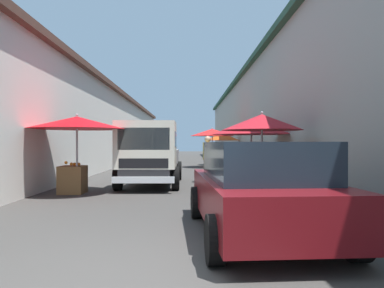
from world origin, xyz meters
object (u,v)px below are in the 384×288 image
fruit_stall_near_left (223,140)px  fruit_stall_near_right (212,136)px  fruit_stall_far_left (263,133)px  delivery_truck (149,155)px  parked_scooter (230,165)px  fruit_stall_far_right (251,132)px  fruit_stall_mid_lane (76,130)px  plastic_stool (164,165)px  vendor_by_crates (208,156)px  vendor_in_shade (160,153)px  hatchback_car (259,188)px

fruit_stall_near_left → fruit_stall_near_right: (-2.29, 0.84, 0.19)m
fruit_stall_far_left → delivery_truck: size_ratio=0.46×
fruit_stall_near_right → fruit_stall_far_left: fruit_stall_near_right is taller
delivery_truck → parked_scooter: bearing=-33.5°
fruit_stall_far_right → fruit_stall_mid_lane: 5.76m
fruit_stall_mid_lane → delivery_truck: (1.52, -1.87, -0.75)m
fruit_stall_mid_lane → delivery_truck: fruit_stall_mid_lane is taller
fruit_stall_far_right → parked_scooter: fruit_stall_far_right is taller
fruit_stall_far_left → plastic_stool: fruit_stall_far_left is taller
fruit_stall_near_left → plastic_stool: size_ratio=5.21×
fruit_stall_far_right → delivery_truck: size_ratio=0.56×
fruit_stall_far_right → vendor_by_crates: bearing=66.7°
vendor_in_shade → plastic_stool: size_ratio=3.82×
hatchback_car → parked_scooter: 10.83m
fruit_stall_near_left → plastic_stool: bearing=147.1°
hatchback_car → vendor_in_shade: 12.04m
fruit_stall_near_left → fruit_stall_near_right: fruit_stall_near_right is taller
vendor_by_crates → plastic_stool: vendor_by_crates is taller
fruit_stall_far_right → fruit_stall_near_right: fruit_stall_near_right is taller
fruit_stall_far_left → hatchback_car: bearing=167.5°
vendor_by_crates → fruit_stall_near_left: bearing=-8.4°
delivery_truck → vendor_in_shade: 5.72m
fruit_stall_mid_lane → fruit_stall_far_right: bearing=-66.5°
fruit_stall_near_left → vendor_in_shade: bearing=148.8°
fruit_stall_near_right → fruit_stall_near_left: bearing=-20.3°
fruit_stall_mid_lane → plastic_stool: bearing=-13.7°
fruit_stall_far_left → fruit_stall_near_left: bearing=-1.0°
delivery_truck → fruit_stall_near_right: bearing=-15.8°
fruit_stall_far_right → fruit_stall_near_right: (8.55, 0.78, 0.03)m
fruit_stall_far_right → fruit_stall_far_left: (-2.82, 0.16, -0.10)m
fruit_stall_far_left → plastic_stool: size_ratio=5.24×
fruit_stall_far_right → fruit_stall_near_right: size_ratio=1.08×
fruit_stall_far_right → vendor_by_crates: (0.62, 1.45, -0.83)m
fruit_stall_mid_lane → plastic_stool: fruit_stall_mid_lane is taller
fruit_stall_near_right → delivery_truck: bearing=164.2°
fruit_stall_near_left → fruit_stall_far_right: fruit_stall_far_right is taller
fruit_stall_mid_lane → fruit_stall_near_right: fruit_stall_near_right is taller
fruit_stall_near_left → fruit_stall_far_right: (-10.84, 0.06, 0.16)m
hatchback_car → vendor_by_crates: vendor_by_crates is taller
fruit_stall_far_left → vendor_by_crates: size_ratio=1.35×
fruit_stall_near_left → plastic_stool: fruit_stall_near_left is taller
fruit_stall_near_left → vendor_in_shade: fruit_stall_near_left is taller
fruit_stall_mid_lane → fruit_stall_far_left: 5.14m
vendor_in_shade → parked_scooter: size_ratio=0.99×
vendor_by_crates → plastic_stool: bearing=21.3°
fruit_stall_near_left → vendor_in_shade: size_ratio=1.36×
fruit_stall_near_right → hatchback_car: bearing=179.0°
vendor_by_crates → vendor_in_shade: (4.33, 2.06, -0.02)m
plastic_stool → fruit_stall_near_right: bearing=-40.6°
fruit_stall_mid_lane → delivery_truck: size_ratio=0.54×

